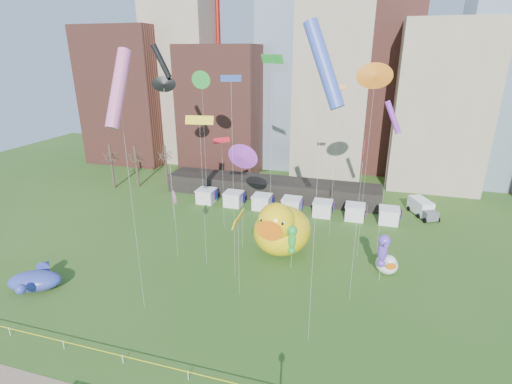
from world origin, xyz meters
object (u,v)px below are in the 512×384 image
(big_duck, at_px, (281,229))
(box_truck, at_px, (422,208))
(seahorse_purple, at_px, (383,248))
(whale_inflatable, at_px, (36,280))
(small_duck, at_px, (387,264))
(seahorse_green, at_px, (292,238))

(big_duck, bearing_deg, box_truck, 48.54)
(big_duck, relative_size, seahorse_purple, 1.74)
(whale_inflatable, bearing_deg, small_duck, -0.46)
(small_duck, relative_size, whale_inflatable, 0.53)
(small_duck, relative_size, seahorse_green, 0.66)
(small_duck, distance_m, seahorse_purple, 3.70)
(big_duck, bearing_deg, seahorse_purple, -10.39)
(whale_inflatable, bearing_deg, seahorse_purple, -2.89)
(whale_inflatable, distance_m, box_truck, 54.52)
(seahorse_green, bearing_deg, box_truck, 42.32)
(seahorse_purple, height_order, box_truck, seahorse_purple)
(big_duck, height_order, seahorse_green, big_duck)
(big_duck, distance_m, box_truck, 26.45)
(big_duck, height_order, small_duck, big_duck)
(seahorse_purple, relative_size, whale_inflatable, 0.84)
(whale_inflatable, xyz_separation_m, box_truck, (42.74, 33.84, 0.15))
(seahorse_green, xyz_separation_m, box_truck, (16.73, 21.78, -2.88))
(whale_inflatable, bearing_deg, box_truck, 16.84)
(big_duck, distance_m, seahorse_purple, 12.69)
(small_duck, height_order, seahorse_purple, seahorse_purple)
(small_duck, xyz_separation_m, box_truck, (5.72, 19.58, 0.04))
(whale_inflatable, height_order, box_truck, box_truck)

